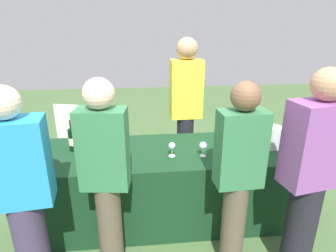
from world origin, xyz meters
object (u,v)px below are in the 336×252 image
Objects in this scene: wine_glass_3 at (222,149)px; wine_glass_2 at (203,146)px; wine_bottle_3 at (251,128)px; wine_glass_0 at (114,153)px; guest_1 at (106,175)px; menu_board at (79,139)px; wine_glass_1 at (172,146)px; wine_bottle_2 at (234,134)px; guest_2 at (238,174)px; guest_3 at (311,174)px; wine_glass_4 at (252,146)px; wine_bottle_1 at (114,138)px; server_pouring at (186,107)px; wine_bottle_0 at (73,139)px; guest_0 at (21,193)px; ice_bucket at (272,137)px.

wine_glass_2 is at bearing 158.83° from wine_glass_3.
wine_bottle_3 is at bearing 31.50° from wine_glass_2.
guest_1 reaches higher than wine_glass_0.
menu_board is (-0.54, 1.69, -0.41)m from guest_1.
wine_glass_1 is 0.15× the size of menu_board.
wine_bottle_3 is (0.22, 0.14, -0.00)m from wine_bottle_2.
guest_2 is 0.51m from guest_3.
wine_bottle_2 reaches higher than wine_glass_4.
menu_board reaches higher than wine_glass_1.
guest_3 reaches higher than wine_bottle_2.
guest_3 is at bearing -31.42° from wine_bottle_1.
wine_glass_4 is (0.44, -0.05, 0.00)m from wine_glass_2.
wine_glass_0 is at bearing -175.16° from wine_glass_2.
guest_3 is (1.44, -0.57, 0.04)m from wine_glass_0.
wine_glass_1 is at bearing -22.60° from wine_bottle_1.
wine_glass_1 is at bearing -163.13° from wine_bottle_2.
wine_bottle_1 is at bearing 31.37° from server_pouring.
guest_2 is at bearing 95.76° from server_pouring.
server_pouring is 1.91× the size of menu_board.
wine_bottle_0 is 1.23m from wine_glass_2.
wine_bottle_0 reaches higher than menu_board.
guest_3 is (0.06, -1.00, 0.03)m from wine_bottle_3.
wine_bottle_1 is 0.96× the size of wine_bottle_3.
wine_bottle_0 is at bearing -176.52° from wine_bottle_3.
wine_glass_2 is 0.09× the size of guest_2.
menu_board is at bearing 126.79° from guest_3.
wine_bottle_2 is 0.67m from wine_glass_1.
wine_glass_4 is 0.63m from guest_3.
wine_bottle_2 is at bearing -15.86° from menu_board.
wine_bottle_0 is 0.18× the size of guest_3.
wine_bottle_2 is at bearing 14.07° from wine_glass_0.
wine_bottle_1 is at bearing 138.18° from guest_3.
guest_3 is (0.20, -0.59, 0.04)m from wine_glass_4.
wine_bottle_3 is at bearing 19.50° from guest_0.
wine_bottle_2 reaches higher than menu_board.
menu_board is (-1.32, 0.44, -0.52)m from server_pouring.
wine_glass_4 is 0.09× the size of guest_1.
guest_1 reaches higher than menu_board.
wine_bottle_3 is 1.64m from guest_1.
wine_glass_3 is 0.46m from guest_2.
wine_bottle_1 is 2.18× the size of wine_glass_2.
wine_bottle_0 reaches higher than wine_glass_3.
wine_glass_0 is 1.24m from wine_glass_4.
wine_bottle_3 is at bearing 20.91° from wine_glass_1.
server_pouring is (0.25, 0.75, 0.14)m from wine_glass_1.
wine_glass_1 is 0.09× the size of guest_2.
ice_bucket is (1.50, 0.19, 0.00)m from wine_glass_0.
wine_glass_0 is 1.06× the size of wine_glass_2.
server_pouring is 1.06× the size of guest_3.
guest_3 is (0.64, -0.64, 0.04)m from wine_glass_2.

